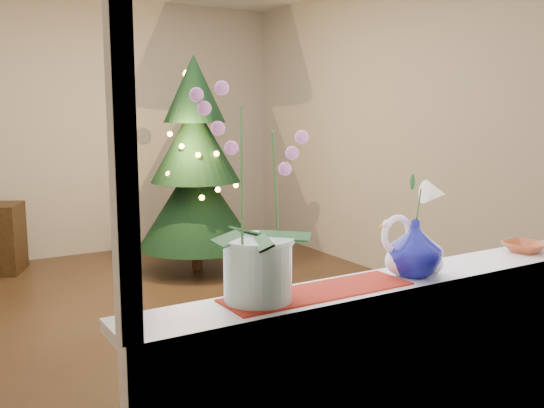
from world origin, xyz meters
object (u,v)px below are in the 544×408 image
(blue_vase, at_px, (415,244))
(paperweight, at_px, (435,264))
(xmas_tree, at_px, (195,165))
(swan, at_px, (407,246))
(orchid_pot, at_px, (257,195))
(amber_dish, at_px, (525,248))

(blue_vase, bearing_deg, paperweight, -9.37)
(paperweight, xyz_separation_m, xmas_tree, (0.63, 3.67, 0.07))
(swan, relative_size, xmas_tree, 0.13)
(orchid_pot, distance_m, swan, 0.70)
(paperweight, height_order, xmas_tree, xmas_tree)
(paperweight, height_order, amber_dish, paperweight)
(swan, bearing_deg, paperweight, -7.15)
(paperweight, bearing_deg, amber_dish, 4.05)
(orchid_pot, relative_size, blue_vase, 2.86)
(orchid_pot, bearing_deg, xmas_tree, 68.96)
(blue_vase, xyz_separation_m, amber_dish, (0.69, 0.03, -0.10))
(orchid_pot, xyz_separation_m, blue_vase, (0.67, -0.03, -0.23))
(blue_vase, distance_m, paperweight, 0.13)
(paperweight, relative_size, amber_dish, 0.44)
(blue_vase, bearing_deg, swan, 117.56)
(orchid_pot, bearing_deg, swan, -0.25)
(swan, xyz_separation_m, blue_vase, (0.01, -0.03, 0.01))
(swan, height_order, xmas_tree, xmas_tree)
(blue_vase, xyz_separation_m, paperweight, (0.09, -0.02, -0.09))
(swan, height_order, blue_vase, blue_vase)
(swan, distance_m, amber_dish, 0.71)
(blue_vase, distance_m, amber_dish, 0.70)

